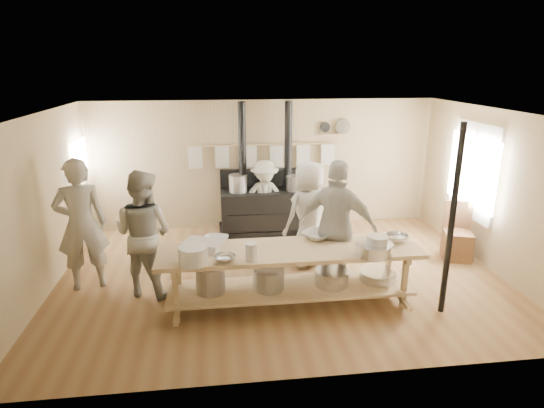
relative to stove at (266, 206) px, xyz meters
name	(u,v)px	position (x,y,z in m)	size (l,w,h in m)	color
ground	(281,276)	(0.01, -2.12, -0.52)	(7.00, 7.00, 0.00)	brown
room_shell	(281,178)	(0.01, -2.12, 1.10)	(7.00, 7.00, 7.00)	tan
window_right	(474,171)	(3.48, -1.52, 0.98)	(0.09, 1.50, 1.65)	beige
left_opening	(80,159)	(-3.44, -0.12, 1.08)	(0.00, 0.90, 0.90)	white
stove	(266,206)	(0.00, 0.00, 0.00)	(1.90, 0.75, 2.60)	black
towel_rail	(264,153)	(0.01, 0.28, 1.04)	(3.00, 0.04, 0.47)	tan
back_wall_shelf	(336,129)	(1.47, 0.32, 1.48)	(0.63, 0.14, 0.32)	tan
prep_table	(289,271)	(0.00, -3.02, 0.00)	(3.60, 0.90, 0.85)	tan
support_post	(452,222)	(2.06, -3.47, 0.78)	(0.08, 0.08, 2.60)	black
cook_far_left	(81,225)	(-2.97, -2.11, 0.49)	(0.73, 0.48, 2.01)	#A3A091
cook_left	(144,233)	(-2.03, -2.39, 0.41)	(0.91, 0.71, 1.87)	#A3A091
cook_center	(309,215)	(0.53, -1.74, 0.37)	(0.88, 0.57, 1.79)	#A3A091
cook_right	(337,227)	(0.75, -2.66, 0.48)	(1.17, 0.49, 1.99)	#A3A091
cook_by_window	(265,198)	(-0.03, -0.17, 0.23)	(0.96, 0.55, 1.49)	#A3A091
chair	(457,242)	(3.16, -1.79, -0.23)	(0.58, 0.58, 0.99)	brown
bowl_white_a	(215,240)	(-1.01, -2.69, 0.37)	(0.36, 0.36, 0.09)	silver
bowl_steel_a	(225,259)	(-0.89, -3.35, 0.37)	(0.28, 0.28, 0.09)	silver
bowl_white_b	(317,235)	(0.45, -2.69, 0.38)	(0.41, 0.41, 0.10)	silver
bowl_steel_b	(397,238)	(1.56, -2.94, 0.38)	(0.32, 0.32, 0.10)	silver
roasting_pan	(203,245)	(-1.18, -2.88, 0.39)	(0.51, 0.34, 0.11)	#B2B2B7
mixing_bowl_large	(374,249)	(1.08, -3.35, 0.41)	(0.50, 0.50, 0.16)	silver
bucket_galv	(377,245)	(1.12, -3.35, 0.46)	(0.28, 0.28, 0.26)	gray
deep_bowl_enamel	(193,255)	(-1.29, -3.35, 0.44)	(0.37, 0.37, 0.23)	silver
pitcher	(251,252)	(-0.56, -3.35, 0.45)	(0.15, 0.15, 0.24)	silver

